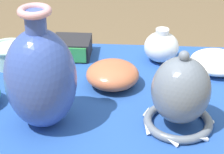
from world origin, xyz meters
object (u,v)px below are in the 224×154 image
(bowl_shallow_terracotta, at_px, (113,75))
(bowl_shallow_ivory, at_px, (216,62))
(vase_tall_bulbous, at_px, (41,77))
(cup_wide_celadon, at_px, (9,54))
(mosaic_tile_box, at_px, (72,48))
(jar_round_porcelain, at_px, (161,47))
(vase_dome_bell, at_px, (180,95))

(bowl_shallow_terracotta, xyz_separation_m, bowl_shallow_ivory, (0.32, 0.12, -0.01))
(vase_tall_bulbous, height_order, bowl_shallow_terracotta, vase_tall_bulbous)
(cup_wide_celadon, relative_size, bowl_shallow_ivory, 0.73)
(bowl_shallow_ivory, bearing_deg, bowl_shallow_terracotta, -159.52)
(mosaic_tile_box, height_order, bowl_shallow_ivory, mosaic_tile_box)
(mosaic_tile_box, relative_size, cup_wide_celadon, 1.02)
(jar_round_porcelain, xyz_separation_m, bowl_shallow_terracotta, (-0.15, -0.17, -0.01))
(jar_round_porcelain, relative_size, cup_wide_celadon, 0.93)
(jar_round_porcelain, bearing_deg, bowl_shallow_ivory, -16.60)
(vase_tall_bulbous, xyz_separation_m, bowl_shallow_ivory, (0.48, 0.32, -0.11))
(vase_dome_bell, relative_size, bowl_shallow_terracotta, 1.37)
(bowl_shallow_terracotta, bearing_deg, bowl_shallow_ivory, 20.48)
(vase_dome_bell, xyz_separation_m, bowl_shallow_ivory, (0.14, 0.31, -0.06))
(jar_round_porcelain, distance_m, cup_wide_celadon, 0.49)
(vase_dome_bell, distance_m, bowl_shallow_ivory, 0.34)
(vase_dome_bell, bearing_deg, bowl_shallow_ivory, 65.80)
(vase_tall_bulbous, bearing_deg, mosaic_tile_box, 87.78)
(vase_tall_bulbous, height_order, cup_wide_celadon, vase_tall_bulbous)
(jar_round_porcelain, height_order, cup_wide_celadon, jar_round_porcelain)
(bowl_shallow_terracotta, relative_size, bowl_shallow_ivory, 0.94)
(vase_tall_bulbous, distance_m, mosaic_tile_box, 0.40)
(vase_tall_bulbous, xyz_separation_m, bowl_shallow_terracotta, (0.16, 0.20, -0.10))
(mosaic_tile_box, distance_m, cup_wide_celadon, 0.21)
(vase_tall_bulbous, bearing_deg, jar_round_porcelain, 50.14)
(cup_wide_celadon, bearing_deg, bowl_shallow_ivory, 1.07)
(vase_dome_bell, height_order, mosaic_tile_box, vase_dome_bell)
(bowl_shallow_ivory, bearing_deg, jar_round_porcelain, 163.40)
(vase_tall_bulbous, xyz_separation_m, mosaic_tile_box, (0.01, 0.39, -0.11))
(vase_tall_bulbous, relative_size, vase_dome_bell, 1.48)
(jar_round_porcelain, distance_m, bowl_shallow_terracotta, 0.23)
(mosaic_tile_box, bearing_deg, vase_tall_bulbous, -92.08)
(bowl_shallow_terracotta, height_order, cup_wide_celadon, bowl_shallow_terracotta)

